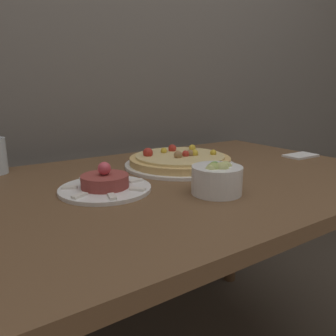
{
  "coord_description": "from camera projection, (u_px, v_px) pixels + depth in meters",
  "views": [
    {
      "loc": [
        -0.56,
        -0.34,
        1.0
      ],
      "look_at": [
        -0.07,
        0.4,
        0.78
      ],
      "focal_mm": 35.0,
      "sensor_mm": 36.0,
      "label": 1
    }
  ],
  "objects": [
    {
      "name": "back_wall",
      "position": [
        103.0,
        8.0,
        1.28
      ],
      "size": [
        8.0,
        0.05,
        2.6
      ],
      "color": "slate",
      "rests_on": "ground_plane"
    },
    {
      "name": "dining_table",
      "position": [
        183.0,
        207.0,
        1.0
      ],
      "size": [
        1.28,
        0.84,
        0.74
      ],
      "color": "brown",
      "rests_on": "ground_plane"
    },
    {
      "name": "pizza_plate",
      "position": [
        180.0,
        161.0,
        1.1
      ],
      "size": [
        0.37,
        0.37,
        0.07
      ],
      "color": "white",
      "rests_on": "dining_table"
    },
    {
      "name": "tartare_plate",
      "position": [
        105.0,
        185.0,
        0.84
      ],
      "size": [
        0.24,
        0.24,
        0.08
      ],
      "color": "white",
      "rests_on": "dining_table"
    },
    {
      "name": "small_bowl",
      "position": [
        217.0,
        178.0,
        0.81
      ],
      "size": [
        0.13,
        0.13,
        0.08
      ],
      "color": "white",
      "rests_on": "dining_table"
    },
    {
      "name": "napkin",
      "position": [
        301.0,
        156.0,
        1.26
      ],
      "size": [
        0.13,
        0.08,
        0.01
      ],
      "color": "white",
      "rests_on": "dining_table"
    }
  ]
}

